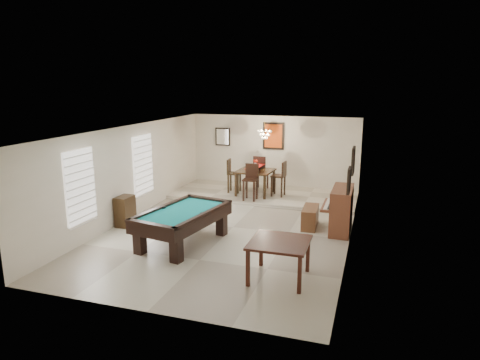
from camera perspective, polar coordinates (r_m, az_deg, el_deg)
The scene contains 25 objects.
ground_plane at distance 11.38m, azimuth -0.93°, elevation -6.35°, with size 6.00×9.00×0.02m, color beige.
wall_back at distance 15.27m, azimuth 4.48°, elevation 3.66°, with size 6.00×0.04×2.60m, color silver.
wall_front at distance 7.07m, azimuth -12.82°, elevation -7.62°, with size 6.00×0.04×2.60m, color silver.
wall_left at distance 12.29m, azimuth -14.32°, elevation 1.04°, with size 0.04×9.00×2.60m, color silver.
wall_right at distance 10.47m, azimuth 14.80°, elevation -1.02°, with size 0.04×9.00×2.60m, color silver.
ceiling at distance 10.80m, azimuth -0.98°, elevation 6.84°, with size 6.00×9.00×0.04m, color white.
dining_step at distance 14.34m, azimuth 3.23°, elevation -1.99°, with size 6.00×2.50×0.12m, color beige.
window_left_front at distance 10.50m, azimuth -20.53°, elevation -0.82°, with size 0.06×1.00×1.70m, color white.
window_left_rear at distance 12.76m, azimuth -12.82°, elevation 2.00°, with size 0.06×1.00×1.70m, color white.
pool_table at distance 10.22m, azimuth -7.62°, elevation -6.30°, with size 1.30×2.40×0.80m, color black, non-canonical shape.
square_table at distance 8.45m, azimuth 5.23°, elevation -10.57°, with size 1.12×1.12×0.77m, color black, non-canonical shape.
upright_piano at distance 11.24m, azimuth 12.71°, elevation -3.83°, with size 0.76×1.36×1.13m, color brown, non-canonical shape.
piano_bench at distance 11.47m, azimuth 9.33°, elevation -4.91°, with size 0.37×0.96×0.53m, color brown.
apothecary_chest at distance 11.78m, azimuth -15.07°, elevation -4.01°, with size 0.36×0.54×0.81m, color black.
dining_table at distance 14.08m, azimuth 2.04°, elevation -0.06°, with size 1.12×1.12×0.93m, color black, non-canonical shape.
flower_vase at distance 13.96m, azimuth 2.06°, elevation 2.30°, with size 0.14×0.14×0.25m, color red, non-canonical shape.
dining_chair_south at distance 13.35m, azimuth 1.38°, elevation -0.33°, with size 0.42×0.42×1.13m, color black, non-canonical shape.
dining_chair_north at distance 14.73m, azimuth 2.85°, elevation 1.02°, with size 0.44×0.44×1.18m, color black, non-canonical shape.
dining_chair_west at distance 14.32m, azimuth -0.76°, elevation 0.55°, with size 0.41×0.41×1.12m, color black, non-canonical shape.
dining_chair_east at distance 13.91m, azimuth 5.13°, elevation 0.18°, with size 0.42×0.42×1.14m, color black, non-canonical shape.
chandelier at distance 13.90m, azimuth 3.29°, elevation 6.51°, with size 0.44×0.44×0.60m, color #FFE5B2, non-canonical shape.
back_painting at distance 15.15m, azimuth 4.48°, elevation 5.88°, with size 0.75×0.06×0.95m, color #D84C14.
back_mirror at distance 15.70m, azimuth -2.32°, elevation 5.79°, with size 0.55×0.06×0.65m, color white.
right_picture_upper at distance 10.64m, azimuth 14.86°, elevation 2.51°, with size 0.06×0.55×0.65m, color slate.
right_picture_lower at distance 9.41m, azimuth 14.34°, elevation -0.04°, with size 0.06×0.45×0.55m, color gray.
Camera 1 is at (3.45, -10.17, 3.74)m, focal length 32.00 mm.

